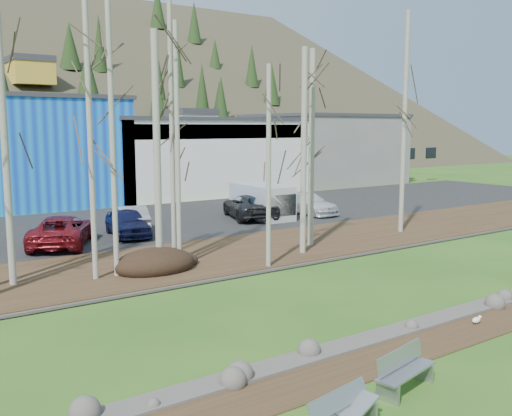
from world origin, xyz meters
TOP-DOWN VIEW (x-y plane):
  - ground at (0.00, 0.00)m, footprint 200.00×200.00m
  - dirt_strip at (0.00, 2.10)m, footprint 80.00×1.80m
  - near_bank_rocks at (0.00, 3.10)m, footprint 80.00×0.80m
  - river at (0.00, 7.20)m, footprint 80.00×8.00m
  - far_bank_rocks at (0.00, 11.30)m, footprint 80.00×0.80m
  - far_bank at (0.00, 14.50)m, footprint 80.00×7.00m
  - parking_lot at (0.00, 25.00)m, footprint 80.00×14.00m
  - building_white at (12.00, 38.98)m, footprint 18.36×12.24m
  - building_grey at (28.00, 39.00)m, footprint 14.28×12.24m
  - bench_intact at (-3.19, 0.52)m, footprint 1.92×0.90m
  - bench_damaged at (-5.58, 0.00)m, footprint 1.80×0.83m
  - seagull at (2.00, 2.18)m, footprint 0.39×0.18m
  - dirt_mound at (-3.47, 13.36)m, footprint 3.42×2.41m
  - birch_0 at (-8.73, 14.42)m, footprint 0.26×0.26m
  - birch_1 at (-5.92, 13.45)m, footprint 0.21×0.21m
  - birch_3 at (-2.43, 13.69)m, footprint 0.20×0.20m
  - birch_4 at (-3.14, 13.63)m, footprint 0.30×0.30m
  - birch_5 at (-2.36, 13.35)m, footprint 0.20×0.20m
  - birch_6 at (0.77, 11.31)m, footprint 0.20×0.20m
  - birch_7 at (3.64, 12.55)m, footprint 0.28×0.28m
  - birch_8 at (5.04, 13.66)m, footprint 0.29×0.29m
  - birch_9 at (11.59, 13.61)m, footprint 0.26×0.26m
  - birch_11 at (-5.06, 13.45)m, footprint 0.21×0.21m
  - car_2 at (-5.17, 20.51)m, footprint 4.67×5.99m
  - car_3 at (-1.54, 21.05)m, footprint 2.44×4.68m
  - car_4 at (-0.82, 22.31)m, footprint 2.62×4.70m
  - car_5 at (7.28, 22.41)m, footprint 4.18×6.09m
  - car_6 at (11.53, 21.77)m, footprint 2.17×5.02m
  - van_white at (8.01, 21.93)m, footprint 2.24×4.99m

SIDE VIEW (x-z plane):
  - ground at x=0.00m, z-range 0.00..0.00m
  - near_bank_rocks at x=0.00m, z-range -0.25..0.25m
  - river at x=0.00m, z-range -0.45..0.45m
  - far_bank_rocks at x=0.00m, z-range -0.23..0.23m
  - dirt_strip at x=0.00m, z-range 0.00..0.03m
  - parking_lot at x=0.00m, z-range 0.00..0.14m
  - far_bank at x=0.00m, z-range 0.00..0.15m
  - seagull at x=2.00m, z-range 0.02..0.30m
  - bench_damaged at x=-5.58m, z-range 0.00..0.78m
  - bench_intact at x=-3.19m, z-range 0.00..0.92m
  - dirt_mound at x=-3.47m, z-range 0.15..0.82m
  - car_6 at x=11.53m, z-range 0.14..1.58m
  - car_4 at x=-0.82m, z-range 0.14..1.61m
  - car_2 at x=-5.17m, z-range 0.14..1.65m
  - car_3 at x=-1.54m, z-range 0.14..1.66m
  - car_5 at x=7.28m, z-range 0.14..1.69m
  - van_white at x=8.01m, z-range 0.14..2.29m
  - building_white at x=12.00m, z-range 0.01..6.81m
  - building_grey at x=28.00m, z-range 0.01..7.31m
  - birch_6 at x=0.77m, z-range 0.15..8.48m
  - birch_7 at x=3.64m, z-range 0.15..9.51m
  - birch_8 at x=5.04m, z-range 0.15..9.66m
  - birch_4 at x=-3.14m, z-range 0.15..9.79m
  - birch_0 at x=-8.73m, z-range 0.15..10.09m
  - birch_5 at x=-2.36m, z-range 0.15..10.17m
  - birch_1 at x=-5.92m, z-range 0.15..10.69m
  - birch_11 at x=-5.06m, z-range 0.15..10.69m
  - birch_3 at x=-2.43m, z-range 0.15..11.89m
  - birch_9 at x=11.59m, z-range 0.15..12.15m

